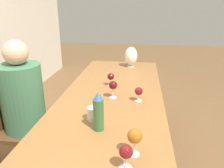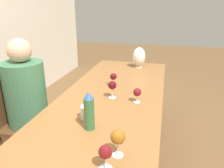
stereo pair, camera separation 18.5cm
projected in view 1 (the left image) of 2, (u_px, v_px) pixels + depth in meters
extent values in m
cube|color=#936033|center=(107.00, 111.00, 1.64)|extent=(2.86, 0.86, 0.04)
cylinder|color=#936033|center=(147.00, 92.00, 2.96)|extent=(0.07, 0.07, 0.68)
cylinder|color=#936033|center=(99.00, 89.00, 3.04)|extent=(0.07, 0.07, 0.68)
cylinder|color=#336638|center=(99.00, 115.00, 1.33)|extent=(0.07, 0.07, 0.21)
cone|color=#33599E|center=(98.00, 96.00, 1.29)|extent=(0.06, 0.06, 0.05)
cylinder|color=silver|center=(92.00, 114.00, 1.47)|extent=(0.08, 0.08, 0.09)
cylinder|color=silver|center=(131.00, 66.00, 2.73)|extent=(0.09, 0.09, 0.01)
ellipsoid|color=silver|center=(131.00, 56.00, 2.69)|extent=(0.16, 0.16, 0.23)
cylinder|color=silver|center=(138.00, 101.00, 1.77)|extent=(0.06, 0.06, 0.00)
cylinder|color=silver|center=(138.00, 98.00, 1.76)|extent=(0.01, 0.01, 0.06)
sphere|color=maroon|center=(139.00, 91.00, 1.74)|extent=(0.06, 0.06, 0.06)
cylinder|color=silver|center=(126.00, 168.00, 1.04)|extent=(0.07, 0.07, 0.00)
cylinder|color=silver|center=(126.00, 162.00, 1.03)|extent=(0.01, 0.01, 0.06)
sphere|color=maroon|center=(126.00, 152.00, 1.01)|extent=(0.07, 0.07, 0.07)
cylinder|color=silver|center=(111.00, 85.00, 2.10)|extent=(0.06, 0.06, 0.00)
cylinder|color=silver|center=(111.00, 82.00, 2.09)|extent=(0.01, 0.01, 0.06)
sphere|color=#510C14|center=(111.00, 77.00, 2.07)|extent=(0.06, 0.06, 0.06)
cylinder|color=silver|center=(134.00, 154.00, 1.14)|extent=(0.06, 0.06, 0.00)
cylinder|color=silver|center=(134.00, 148.00, 1.13)|extent=(0.01, 0.01, 0.08)
sphere|color=#995B19|center=(135.00, 136.00, 1.10)|extent=(0.08, 0.08, 0.08)
cylinder|color=silver|center=(113.00, 97.00, 1.83)|extent=(0.06, 0.06, 0.00)
cylinder|color=silver|center=(113.00, 93.00, 1.82)|extent=(0.01, 0.01, 0.08)
sphere|color=#510C14|center=(113.00, 85.00, 1.79)|extent=(0.07, 0.07, 0.07)
cube|color=brown|center=(27.00, 129.00, 1.92)|extent=(0.44, 0.44, 0.04)
cube|color=brown|center=(1.00, 100.00, 1.86)|extent=(0.40, 0.03, 0.50)
cylinder|color=brown|center=(41.00, 166.00, 1.80)|extent=(0.04, 0.04, 0.41)
cylinder|color=brown|center=(58.00, 140.00, 2.15)|extent=(0.04, 0.04, 0.41)
cylinder|color=brown|center=(22.00, 137.00, 2.20)|extent=(0.04, 0.04, 0.41)
cube|color=#2D2D38|center=(37.00, 149.00, 1.99)|extent=(0.26, 0.19, 0.45)
cylinder|color=#3D704C|center=(22.00, 98.00, 1.82)|extent=(0.35, 0.35, 0.57)
sphere|color=#D6A884|center=(15.00, 52.00, 1.69)|extent=(0.20, 0.20, 0.20)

